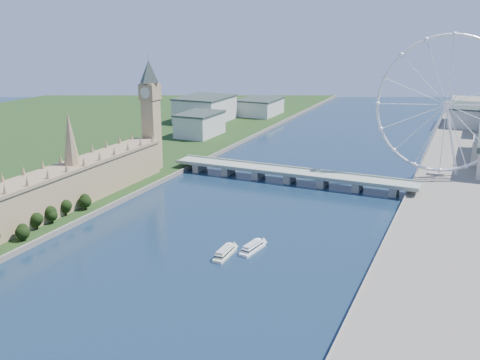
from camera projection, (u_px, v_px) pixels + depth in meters
The scene contains 7 objects.
parliament_range at pixel (74, 183), 404.18m from camera, with size 24.00×200.00×70.00m.
big_ben at pixel (150, 101), 484.92m from camera, with size 20.02×20.02×110.00m.
westminster_bridge at pixel (290, 174), 471.14m from camera, with size 220.00×22.00×9.50m.
london_eye at pixel (447, 105), 454.94m from camera, with size 113.60×39.12×124.30m.
city_skyline at pixel (386, 119), 680.32m from camera, with size 505.00×280.00×32.00m.
tour_boat_near at pixel (225, 256), 322.67m from camera, with size 6.55×25.86×5.68m, color silver, non-canonical shape.
tour_boat_far at pixel (252, 251), 330.23m from camera, with size 6.48×25.59×5.61m, color white, non-canonical shape.
Camera 1 is at (144.74, -131.53, 136.21)m, focal length 40.00 mm.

